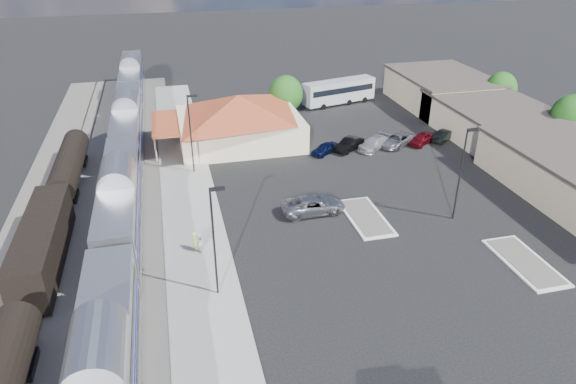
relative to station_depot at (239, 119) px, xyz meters
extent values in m
plane|color=black|center=(4.56, -24.00, -3.13)|extent=(280.00, 280.00, 0.00)
cube|color=#4C4944|center=(-16.44, -16.00, -3.07)|extent=(16.00, 100.00, 0.12)
cube|color=gray|center=(-7.44, -18.00, -3.04)|extent=(5.50, 92.00, 0.18)
cube|color=silver|center=(-13.44, -19.24, -0.08)|extent=(3.00, 20.00, 5.00)
cube|color=black|center=(-13.44, -19.24, -2.83)|extent=(2.20, 16.00, 0.60)
cube|color=silver|center=(-13.44, 1.76, -0.08)|extent=(3.00, 20.00, 5.00)
cube|color=black|center=(-13.44, 1.76, -2.83)|extent=(2.20, 16.00, 0.60)
cube|color=silver|center=(-13.44, 22.76, -0.08)|extent=(3.00, 20.00, 5.00)
cube|color=black|center=(-13.44, 22.76, -2.83)|extent=(2.20, 16.00, 0.60)
cube|color=black|center=(-19.44, -23.01, -0.93)|extent=(2.80, 14.00, 3.60)
cube|color=black|center=(-19.44, -23.01, -2.83)|extent=(2.20, 12.00, 0.60)
cylinder|color=black|center=(-19.44, -7.01, -1.03)|extent=(2.80, 14.00, 2.80)
cube|color=black|center=(-19.44, -7.01, -2.83)|extent=(2.20, 12.00, 0.60)
cube|color=beige|center=(0.06, 0.00, -1.33)|extent=(15.00, 12.00, 3.60)
pyramid|color=maroon|center=(0.06, 0.00, 1.77)|extent=(15.30, 12.24, 2.60)
cube|color=maroon|center=(-9.04, 0.00, 0.17)|extent=(3.20, 9.60, 0.25)
cube|color=#C6B28C|center=(32.56, -6.00, -1.13)|extent=(12.00, 18.00, 4.00)
cube|color=#3F3833|center=(32.56, -6.00, 1.02)|extent=(12.40, 18.40, 0.30)
cube|color=#C6B28C|center=(32.56, 8.00, -0.88)|extent=(12.00, 16.00, 4.50)
cube|color=#3F3833|center=(32.56, 8.00, 1.52)|extent=(12.40, 16.40, 0.30)
cube|color=silver|center=(8.56, -22.00, -3.06)|extent=(3.30, 7.50, 0.15)
cube|color=#4C4944|center=(8.56, -22.00, -2.97)|extent=(2.70, 6.90, 0.10)
cube|color=silver|center=(18.56, -32.00, -3.06)|extent=(3.30, 7.50, 0.15)
cube|color=#4C4944|center=(18.56, -32.00, -2.97)|extent=(2.70, 6.90, 0.10)
cylinder|color=black|center=(-6.44, -30.00, 1.37)|extent=(0.16, 0.16, 9.00)
cube|color=black|center=(-5.94, -30.00, 5.72)|extent=(1.00, 0.25, 0.22)
cylinder|color=black|center=(-6.44, -8.00, 1.37)|extent=(0.16, 0.16, 9.00)
cube|color=black|center=(-5.94, -8.00, 5.72)|extent=(1.00, 0.25, 0.22)
cylinder|color=black|center=(16.56, -24.00, 1.37)|extent=(0.16, 0.16, 9.00)
cube|color=black|center=(17.06, -24.00, 5.72)|extent=(1.00, 0.25, 0.22)
cylinder|color=#382314|center=(38.56, -12.00, -1.70)|extent=(0.30, 0.30, 2.86)
ellipsoid|color=#1A4413|center=(38.56, -12.00, 1.09)|extent=(4.94, 4.94, 5.46)
cylinder|color=#382314|center=(38.56, 2.00, -1.86)|extent=(0.30, 0.30, 2.55)
ellipsoid|color=#1A4413|center=(38.56, 2.00, 0.64)|extent=(4.41, 4.41, 4.87)
cylinder|color=#382314|center=(7.56, 6.00, -1.77)|extent=(0.30, 0.30, 2.73)
ellipsoid|color=#1A4413|center=(7.56, 6.00, 0.90)|extent=(4.71, 4.71, 5.21)
imported|color=#97999F|center=(4.02, -19.82, -2.29)|extent=(6.15, 2.95, 1.69)
cube|color=silver|center=(17.42, 12.00, -1.04)|extent=(11.92, 5.27, 3.30)
cube|color=black|center=(17.42, 12.00, -0.65)|extent=(11.03, 5.09, 0.87)
cylinder|color=black|center=(21.66, 11.89, -2.69)|extent=(0.92, 0.49, 0.87)
cylinder|color=black|center=(21.11, 14.09, -2.69)|extent=(0.92, 0.49, 0.87)
cylinder|color=black|center=(14.30, 10.05, -2.69)|extent=(0.92, 0.49, 0.87)
cylinder|color=black|center=(13.75, 12.26, -2.69)|extent=(0.92, 0.49, 0.87)
imported|color=#E3DA47|center=(-7.55, -23.77, -2.10)|extent=(0.46, 0.65, 1.70)
imported|color=silver|center=(-7.29, -24.31, -2.12)|extent=(0.87, 0.97, 1.66)
imported|color=#0B1339|center=(9.44, -6.21, -2.46)|extent=(4.15, 3.48, 1.34)
imported|color=black|center=(12.64, -5.91, -2.37)|extent=(4.68, 3.99, 1.52)
imported|color=silver|center=(15.84, -6.21, -2.38)|extent=(5.42, 4.72, 1.50)
imported|color=gray|center=(19.04, -5.91, -2.39)|extent=(5.78, 5.09, 1.48)
imported|color=maroon|center=(22.24, -6.21, -2.42)|extent=(4.38, 3.83, 1.43)
imported|color=black|center=(25.44, -5.91, -2.47)|extent=(4.08, 3.52, 1.33)
camera|label=1|loc=(-8.66, -61.05, 21.47)|focal=32.00mm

